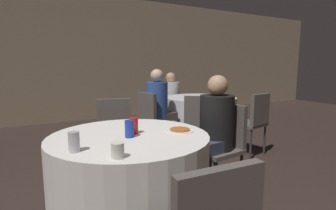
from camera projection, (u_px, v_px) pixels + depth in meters
name	position (u px, v px, depth m)	size (l,w,h in m)	color
wall_back	(61.00, 58.00, 5.63)	(16.00, 0.06, 2.80)	gray
table_near	(130.00, 181.00, 1.98)	(1.18, 1.18, 0.72)	white
table_far	(200.00, 119.00, 4.32)	(1.16, 1.16, 0.72)	silver
chair_near_north	(116.00, 130.00, 2.90)	(0.47, 0.48, 0.86)	#59514C
chair_near_east	(223.00, 139.00, 2.53)	(0.45, 0.44, 0.86)	#59514C
chair_far_north	(168.00, 102.00, 5.12)	(0.42, 0.43, 0.86)	#59514C
chair_far_west	(152.00, 117.00, 3.66)	(0.47, 0.47, 0.86)	#59514C
chair_far_south	(254.00, 118.00, 3.54)	(0.47, 0.47, 0.86)	#59514C
chair_far_southwest	(199.00, 122.00, 3.33)	(0.56, 0.56, 0.86)	#59514C
person_blue_shirt	(161.00, 111.00, 3.76)	(0.49, 0.35, 1.18)	#4C4238
person_black_shirt	(211.00, 137.00, 2.43)	(0.50, 0.34, 1.14)	#33384C
person_white_shirt	(173.00, 101.00, 4.98)	(0.35, 0.51, 1.10)	#33384C
pizza_plate_near	(180.00, 130.00, 2.05)	(0.22, 0.22, 0.02)	white
soda_can_red	(134.00, 126.00, 1.96)	(0.07, 0.07, 0.12)	red
soda_can_silver	(74.00, 142.00, 1.54)	(0.07, 0.07, 0.12)	silver
soda_can_blue	(129.00, 129.00, 1.86)	(0.07, 0.07, 0.12)	#1E38A5
cup_near	(118.00, 150.00, 1.44)	(0.07, 0.07, 0.09)	silver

